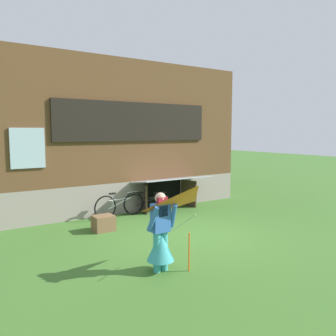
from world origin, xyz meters
TOP-DOWN VIEW (x-y plane):
  - ground_plane at (0.00, 0.00)m, footprint 60.00×60.00m
  - log_house at (0.00, 5.39)m, footprint 8.50×5.90m
  - person at (-1.93, -1.59)m, footprint 0.60×0.52m
  - kite at (-1.52, -2.21)m, footprint 1.12×1.22m
  - bicycle_black at (0.17, 2.58)m, footprint 1.52×0.41m
  - bicycle_silver at (-0.79, 2.60)m, footprint 1.74×0.23m
  - wooden_crate at (-1.79, 1.50)m, footprint 0.53×0.45m

SIDE VIEW (x-z plane):
  - ground_plane at x=0.00m, z-range 0.00..0.00m
  - wooden_crate at x=-1.79m, z-range 0.00..0.41m
  - bicycle_black at x=0.17m, z-range -0.01..0.70m
  - bicycle_silver at x=-0.79m, z-range -0.01..0.78m
  - person at x=-1.93m, z-range -0.12..1.39m
  - kite at x=-1.52m, z-range 0.47..1.98m
  - log_house at x=0.00m, z-range 0.00..4.95m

